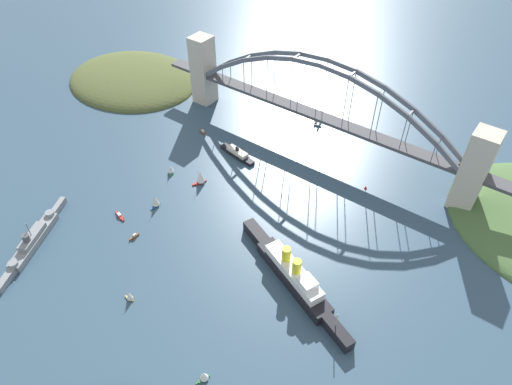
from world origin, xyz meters
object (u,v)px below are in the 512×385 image
object	(u,v)px
harbor_arch_bridge	(319,112)
harbor_ferry_steamer	(237,153)
small_boat_2	(170,169)
small_boat_3	(204,376)
small_boat_7	(134,236)
small_boat_1	(155,201)
small_boat_6	(120,216)
small_boat_5	(203,132)
small_boat_4	(200,177)
ocean_liner	(293,275)
naval_cruiser	(33,240)
channel_marker_buoy	(366,187)
seaplane_taxiing_near_bridge	(318,123)
small_boat_0	(129,296)

from	to	relation	value
harbor_arch_bridge	harbor_ferry_steamer	bearing A→B (deg)	48.78
small_boat_2	small_boat_3	world-z (taller)	small_boat_2
small_boat_2	small_boat_3	xyz separation A→B (m)	(-120.33, 101.99, -0.48)
small_boat_7	small_boat_1	bearing A→B (deg)	-71.44
small_boat_2	small_boat_6	bearing A→B (deg)	94.33
small_boat_7	small_boat_5	bearing A→B (deg)	-70.02
small_boat_4	small_boat_5	bearing A→B (deg)	-50.03
small_boat_3	small_boat_4	size ratio (longest dim) A/B	0.61
small_boat_4	small_boat_6	size ratio (longest dim) A/B	1.13
ocean_liner	small_boat_5	size ratio (longest dim) A/B	11.24
naval_cruiser	small_boat_6	xyz separation A→B (m)	(-24.65, -47.05, -2.36)
channel_marker_buoy	naval_cruiser	bearing A→B (deg)	49.51
harbor_ferry_steamer	small_boat_4	size ratio (longest dim) A/B	2.73
seaplane_taxiing_near_bridge	small_boat_2	xyz separation A→B (m)	(54.87, 116.74, 1.69)
small_boat_2	naval_cruiser	bearing A→B (deg)	78.20
harbor_arch_bridge	small_boat_2	size ratio (longest dim) A/B	36.17
small_boat_4	seaplane_taxiing_near_bridge	bearing A→B (deg)	-105.02
small_boat_1	channel_marker_buoy	distance (m)	144.93
seaplane_taxiing_near_bridge	small_boat_2	distance (m)	129.00
harbor_ferry_steamer	small_boat_0	distance (m)	139.92
small_boat_4	small_boat_0	bearing A→B (deg)	108.84
seaplane_taxiing_near_bridge	small_boat_6	bearing A→B (deg)	73.21
small_boat_5	small_boat_6	world-z (taller)	small_boat_5
harbor_arch_bridge	small_boat_6	distance (m)	159.52
seaplane_taxiing_near_bridge	small_boat_2	world-z (taller)	small_boat_2
harbor_ferry_steamer	small_boat_1	distance (m)	75.79
ocean_liner	small_boat_1	xyz separation A→B (m)	(107.60, 1.66, -1.21)
ocean_liner	small_boat_6	bearing A→B (deg)	10.91
ocean_liner	naval_cruiser	size ratio (longest dim) A/B	1.35
harbor_arch_bridge	small_boat_6	world-z (taller)	harbor_arch_bridge
harbor_arch_bridge	seaplane_taxiing_near_bridge	distance (m)	40.42
naval_cruiser	seaplane_taxiing_near_bridge	xyz separation A→B (m)	(-75.58, -215.86, -1.12)
small_boat_1	small_boat_7	xyz separation A→B (m)	(-9.53, 28.39, -3.73)
seaplane_taxiing_near_bridge	small_boat_0	distance (m)	208.82
small_boat_0	harbor_ferry_steamer	bearing A→B (deg)	-77.10
small_boat_3	small_boat_7	world-z (taller)	small_boat_3
seaplane_taxiing_near_bridge	small_boat_6	world-z (taller)	seaplane_taxiing_near_bridge
ocean_liner	small_boat_1	world-z (taller)	ocean_liner
small_boat_3	small_boat_6	world-z (taller)	small_boat_3
ocean_liner	small_boat_7	size ratio (longest dim) A/B	12.82
ocean_liner	channel_marker_buoy	distance (m)	97.16
small_boat_0	small_boat_7	xyz separation A→B (m)	(32.35, -32.99, -2.41)
naval_cruiser	small_boat_5	distance (m)	151.39
small_boat_5	channel_marker_buoy	xyz separation A→B (m)	(-136.98, -15.87, 0.30)
seaplane_taxiing_near_bridge	small_boat_4	size ratio (longest dim) A/B	0.87
small_boat_0	small_boat_3	distance (m)	63.30
seaplane_taxiing_near_bridge	channel_marker_buoy	bearing A→B (deg)	144.03
naval_cruiser	ocean_liner	bearing A→B (deg)	-154.08
small_boat_1	small_boat_3	distance (m)	126.44
small_boat_0	small_boat_2	distance (m)	108.71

